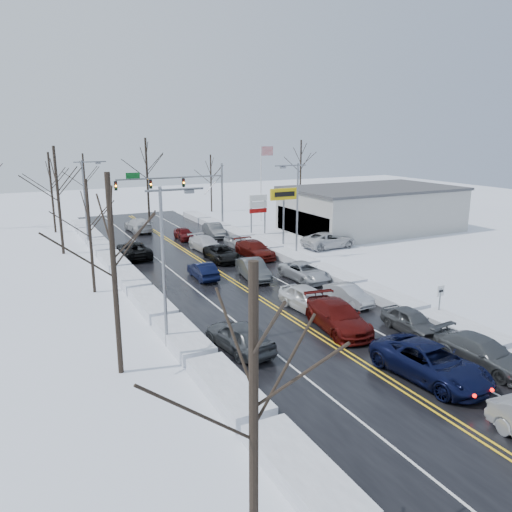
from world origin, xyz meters
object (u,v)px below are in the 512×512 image
traffic_signal_mast (183,186)px  tires_plus_sign (284,198)px  flagpole (262,177)px  oncoming_car_0 (203,278)px  dealership_building (371,209)px

traffic_signal_mast → tires_plus_sign: (7.05, -12.00, -0.49)m
flagpole → oncoming_car_0: (-17.06, -22.33, -5.93)m
traffic_signal_mast → oncoming_car_0: traffic_signal_mast is taller
tires_plus_sign → oncoming_car_0: (-12.39, -8.32, -4.99)m
tires_plus_sign → traffic_signal_mast: bearing=120.5°
traffic_signal_mast → flagpole: 11.90m
tires_plus_sign → oncoming_car_0: bearing=-146.1°
dealership_building → oncoming_car_0: bearing=-158.2°
traffic_signal_mast → tires_plus_sign: size_ratio=2.21×
tires_plus_sign → flagpole: (4.67, 14.01, 0.93)m
flagpole → oncoming_car_0: 28.72m
dealership_building → traffic_signal_mast: bearing=154.1°
traffic_signal_mast → flagpole: size_ratio=1.33×
traffic_signal_mast → dealership_building: (20.53, -9.99, -2.82)m
traffic_signal_mast → tires_plus_sign: bearing=-59.5°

